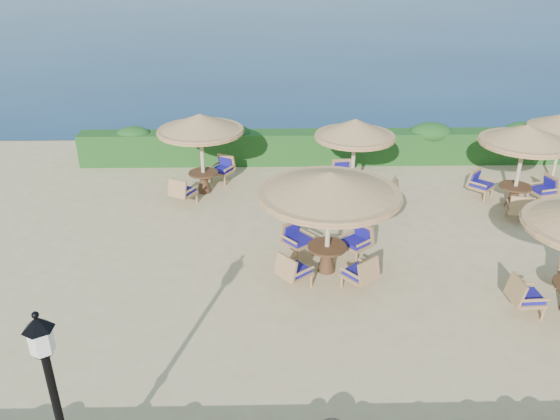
# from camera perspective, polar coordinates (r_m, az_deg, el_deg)

# --- Properties ---
(ground) EXTENTS (120.00, 120.00, 0.00)m
(ground) POSITION_cam_1_polar(r_m,az_deg,el_deg) (14.31, 7.06, -5.19)
(ground) COLOR tan
(ground) RESTS_ON ground
(sea) EXTENTS (160.00, 160.00, 0.00)m
(sea) POSITION_cam_1_polar(r_m,az_deg,el_deg) (82.51, 0.28, 20.47)
(sea) COLOR #0B234A
(sea) RESTS_ON ground
(hedge) EXTENTS (18.00, 0.90, 1.20)m
(hedge) POSITION_cam_1_polar(r_m,az_deg,el_deg) (20.57, 4.52, 6.55)
(hedge) COLOR #143F14
(hedge) RESTS_ON ground
(cafe_set_0) EXTENTS (3.42, 3.42, 2.65)m
(cafe_set_0) POSITION_cam_1_polar(r_m,az_deg,el_deg) (12.88, 5.16, 1.09)
(cafe_set_0) COLOR #CBB28F
(cafe_set_0) RESTS_ON ground
(cafe_set_2) EXTENTS (2.77, 2.77, 2.65)m
(cafe_set_2) POSITION_cam_1_polar(r_m,az_deg,el_deg) (17.59, -8.28, 7.87)
(cafe_set_2) COLOR #CBB28F
(cafe_set_2) RESTS_ON ground
(cafe_set_3) EXTENTS (2.75, 2.68, 2.65)m
(cafe_set_3) POSITION_cam_1_polar(r_m,az_deg,el_deg) (17.08, 7.76, 6.75)
(cafe_set_3) COLOR #CBB28F
(cafe_set_3) RESTS_ON ground
(cafe_set_4) EXTENTS (2.78, 2.78, 2.65)m
(cafe_set_4) POSITION_cam_1_polar(r_m,az_deg,el_deg) (17.91, 24.05, 5.79)
(cafe_set_4) COLOR #CBB28F
(cafe_set_4) RESTS_ON ground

